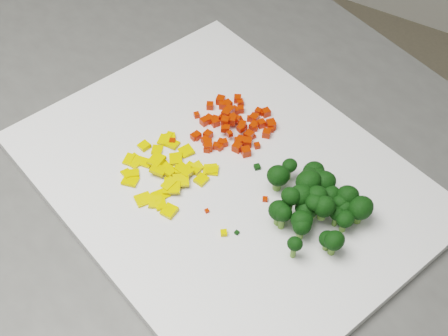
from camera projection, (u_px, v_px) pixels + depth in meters
The scene contains 147 objects.
counter_block at pixel (220, 326), 1.16m from camera, with size 1.08×0.76×0.90m, color #4F4F4D.
cutting_board at pixel (224, 176), 0.80m from camera, with size 0.50×0.39×0.01m, color silver.
carrot_pile at pixel (232, 118), 0.83m from camera, with size 0.11×0.11×0.03m, color red, non-canonical shape.
pepper_pile at pixel (170, 172), 0.78m from camera, with size 0.13×0.13×0.02m, color #DCAF0B, non-canonical shape.
broccoli_pile at pixel (314, 199), 0.73m from camera, with size 0.13×0.13×0.06m, color black, non-canonical shape.
carrot_cube_0 at pixel (237, 147), 0.81m from camera, with size 0.01×0.01×0.01m, color red.
carrot_cube_1 at pixel (230, 134), 0.82m from camera, with size 0.01×0.01×0.01m, color red.
carrot_cube_2 at pixel (249, 135), 0.83m from camera, with size 0.01×0.01×0.01m, color red.
carrot_cube_3 at pixel (261, 124), 0.84m from camera, with size 0.01×0.01×0.01m, color red.
carrot_cube_4 at pixel (258, 111), 0.86m from camera, with size 0.01×0.01×0.01m, color red.
carrot_cube_5 at pixel (221, 143), 0.82m from camera, with size 0.01×0.01×0.01m, color red.
carrot_cube_6 at pixel (227, 120), 0.85m from camera, with size 0.01×0.01×0.01m, color red.
carrot_cube_7 at pixel (241, 109), 0.86m from camera, with size 0.01×0.01×0.01m, color red.
carrot_cube_8 at pixel (197, 115), 0.86m from camera, with size 0.01×0.01×0.01m, color red.
carrot_cube_9 at pixel (207, 142), 0.82m from camera, with size 0.01×0.01×0.01m, color red.
carrot_cube_10 at pixel (223, 118), 0.85m from camera, with size 0.01×0.01×0.01m, color red.
carrot_cube_11 at pixel (266, 133), 0.83m from camera, with size 0.01×0.01×0.01m, color red.
carrot_cube_12 at pixel (224, 129), 0.83m from camera, with size 0.01×0.01×0.01m, color red.
carrot_cube_13 at pixel (225, 121), 0.83m from camera, with size 0.01×0.01×0.01m, color red.
carrot_cube_14 at pixel (207, 120), 0.85m from camera, with size 0.01×0.01×0.01m, color red.
carrot_cube_15 at pixel (215, 120), 0.85m from camera, with size 0.01×0.01×0.01m, color red.
carrot_cube_16 at pixel (220, 147), 0.82m from camera, with size 0.01×0.01×0.01m, color red.
carrot_cube_17 at pixel (208, 147), 0.82m from camera, with size 0.01×0.01×0.01m, color red.
carrot_cube_18 at pixel (226, 114), 0.84m from camera, with size 0.01×0.01×0.01m, color red.
carrot_cube_19 at pixel (256, 117), 0.85m from camera, with size 0.01×0.01×0.01m, color red.
carrot_cube_20 at pixel (227, 129), 0.83m from camera, with size 0.01×0.01×0.01m, color red.
carrot_cube_21 at pixel (235, 109), 0.86m from camera, with size 0.01×0.01×0.01m, color red.
carrot_cube_22 at pixel (271, 124), 0.84m from camera, with size 0.01×0.01×0.01m, color red.
carrot_cube_23 at pixel (221, 100), 0.87m from camera, with size 0.01×0.01×0.01m, color red.
carrot_cube_24 at pixel (243, 126), 0.84m from camera, with size 0.01×0.01×0.01m, color red.
carrot_cube_25 at pixel (235, 111), 0.86m from camera, with size 0.01×0.01×0.01m, color red.
carrot_cube_26 at pixel (257, 146), 0.82m from camera, with size 0.01×0.01×0.01m, color red.
carrot_cube_27 at pixel (224, 143), 0.82m from camera, with size 0.01×0.01×0.01m, color red.
carrot_cube_28 at pixel (226, 117), 0.85m from camera, with size 0.01×0.01×0.01m, color red.
carrot_cube_29 at pixel (209, 119), 0.85m from camera, with size 0.01×0.01×0.01m, color red.
carrot_cube_30 at pixel (246, 152), 0.81m from camera, with size 0.01×0.01×0.01m, color red.
carrot_cube_31 at pixel (271, 125), 0.84m from camera, with size 0.01×0.01×0.01m, color red.
carrot_cube_32 at pixel (266, 112), 0.86m from camera, with size 0.01×0.01×0.01m, color red.
carrot_cube_33 at pixel (208, 135), 0.83m from camera, with size 0.01×0.01×0.01m, color red.
carrot_cube_34 at pixel (238, 99), 0.87m from camera, with size 0.01×0.01×0.01m, color red.
carrot_cube_35 at pixel (242, 125), 0.83m from camera, with size 0.01×0.01×0.01m, color red.
carrot_cube_36 at pixel (197, 136), 0.83m from camera, with size 0.01×0.01×0.01m, color red.
carrot_cube_37 at pixel (261, 124), 0.84m from camera, with size 0.01×0.01×0.01m, color red.
carrot_cube_38 at pixel (271, 129), 0.84m from camera, with size 0.01×0.01×0.01m, color red.
carrot_cube_39 at pixel (239, 142), 0.82m from camera, with size 0.01×0.01×0.01m, color red.
carrot_cube_40 at pixel (240, 140), 0.82m from camera, with size 0.01×0.01×0.01m, color red.
carrot_cube_41 at pixel (227, 105), 0.87m from camera, with size 0.01×0.01×0.01m, color red.
carrot_cube_42 at pixel (240, 103), 0.87m from camera, with size 0.01×0.01×0.01m, color red.
carrot_cube_43 at pixel (223, 105), 0.87m from camera, with size 0.01×0.01×0.01m, color red.
carrot_cube_44 at pixel (205, 140), 0.82m from camera, with size 0.01×0.01×0.01m, color red.
carrot_cube_45 at pixel (224, 117), 0.85m from camera, with size 0.01×0.01×0.01m, color red.
carrot_cube_46 at pixel (207, 149), 0.81m from camera, with size 0.01×0.01×0.01m, color red.
carrot_cube_47 at pixel (216, 146), 0.82m from camera, with size 0.01×0.01×0.01m, color red.
carrot_cube_48 at pixel (227, 121), 0.85m from camera, with size 0.01×0.01×0.01m, color red.
carrot_cube_49 at pixel (204, 121), 0.85m from camera, with size 0.01×0.01×0.01m, color red.
carrot_cube_50 at pixel (262, 113), 0.86m from camera, with size 0.01×0.01×0.01m, color red.
carrot_cube_51 at pixel (254, 118), 0.85m from camera, with size 0.01×0.01×0.01m, color red.
carrot_cube_52 at pixel (254, 127), 0.84m from camera, with size 0.01×0.01×0.01m, color red.
carrot_cube_53 at pixel (254, 125), 0.84m from camera, with size 0.01×0.01×0.01m, color red.
carrot_cube_54 at pixel (247, 142), 0.82m from camera, with size 0.01×0.01×0.01m, color red.
carrot_cube_55 at pixel (240, 120), 0.85m from camera, with size 0.01×0.01×0.01m, color red.
carrot_cube_56 at pixel (241, 129), 0.82m from camera, with size 0.01×0.01×0.01m, color red.
carrot_cube_57 at pixel (250, 119), 0.85m from camera, with size 0.01×0.01×0.01m, color red.
carrot_cube_58 at pixel (210, 106), 0.87m from camera, with size 0.01×0.01×0.01m, color red.
carrot_cube_59 at pixel (238, 144), 0.82m from camera, with size 0.01×0.01×0.01m, color red.
carrot_cube_60 at pixel (232, 121), 0.84m from camera, with size 0.01×0.01×0.01m, color red.
carrot_cube_61 at pixel (254, 128), 0.84m from camera, with size 0.01×0.01×0.01m, color red.
carrot_cube_62 at pixel (249, 134), 0.83m from camera, with size 0.01×0.01×0.01m, color red.
carrot_cube_63 at pixel (237, 119), 0.84m from camera, with size 0.01×0.01×0.01m, color red.
carrot_cube_64 at pixel (233, 118), 0.84m from camera, with size 0.01×0.01×0.01m, color red.
carrot_cube_65 at pixel (215, 122), 0.84m from camera, with size 0.01×0.01×0.01m, color red.
carrot_cube_66 at pixel (194, 137), 0.83m from camera, with size 0.01×0.01×0.01m, color red.
carrot_cube_67 at pixel (238, 119), 0.84m from camera, with size 0.01×0.01×0.01m, color red.
carrot_cube_68 at pixel (229, 111), 0.85m from camera, with size 0.01×0.01×0.01m, color red.
pepper_chunk_0 at pixel (165, 167), 0.80m from camera, with size 0.01×0.01×0.01m, color #DCAF0B.
pepper_chunk_1 at pixel (161, 204), 0.76m from camera, with size 0.02×0.01×0.00m, color #DCAF0B.
pepper_chunk_2 at pixel (211, 169), 0.79m from camera, with size 0.02×0.02×0.00m, color #DCAF0B.
pepper_chunk_3 at pixel (160, 195), 0.77m from camera, with size 0.02×0.01×0.00m, color #DCAF0B.
pepper_chunk_4 at pixel (155, 202), 0.76m from camera, with size 0.01×0.02×0.01m, color #DCAF0B.
pepper_chunk_5 at pixel (158, 170), 0.79m from camera, with size 0.02×0.02×0.00m, color #DCAF0B.
pepper_chunk_6 at pixel (201, 180), 0.78m from camera, with size 0.01×0.02×0.01m, color #DCAF0B.
pepper_chunk_7 at pixel (164, 168), 0.80m from camera, with size 0.02×0.01×0.00m, color #DCAF0B.
pepper_chunk_8 at pixel (184, 170), 0.79m from camera, with size 0.02×0.01×0.01m, color #DCAF0B.
pepper_chunk_9 at pixel (157, 150), 0.82m from camera, with size 0.01×0.02×0.00m, color #DCAF0B.
pepper_chunk_10 at pixel (135, 161), 0.80m from camera, with size 0.02×0.02×0.00m, color #DCAF0B.
pepper_chunk_11 at pixel (211, 170), 0.79m from camera, with size 0.02×0.02×0.00m, color #DCAF0B.
pepper_chunk_12 at pixel (144, 146), 0.82m from camera, with size 0.01×0.01×0.01m, color #DCAF0B.
pepper_chunk_13 at pixel (164, 140), 0.83m from camera, with size 0.02×0.01×0.00m, color #DCAF0B.
pepper_chunk_14 at pixel (129, 159), 0.81m from camera, with size 0.02×0.01×0.00m, color #DCAF0B.
pepper_chunk_15 at pixel (169, 184), 0.77m from camera, with size 0.02×0.01×0.00m, color #DCAF0B.
pepper_chunk_16 at pixel (183, 170), 0.79m from camera, with size 0.01×0.02×0.01m, color #DCAF0B.
pepper_chunk_17 at pixel (160, 163), 0.80m from camera, with size 0.02×0.02×0.00m, color #DCAF0B.
pepper_chunk_18 at pixel (181, 180), 0.78m from camera, with size 0.02×0.02×0.00m, color #DCAF0B.
pepper_chunk_19 at pixel (130, 181), 0.78m from camera, with size 0.02×0.02×0.00m, color #DCAF0B.
pepper_chunk_20 at pixel (133, 174), 0.79m from camera, with size 0.02×0.01×0.00m, color #DCAF0B.
pepper_chunk_21 at pixel (186, 151), 0.82m from camera, with size 0.02×0.02×0.00m, color #DCAF0B.
pepper_chunk_22 at pixel (143, 200), 0.76m from camera, with size 0.02×0.02×0.00m, color #DCAF0B.
pepper_chunk_23 at pixel (172, 188), 0.77m from camera, with size 0.02×0.02×0.00m, color #DCAF0B.
pepper_chunk_24 at pixel (172, 144), 0.82m from camera, with size 0.02×0.01×0.00m, color #DCAF0B.
pepper_chunk_25 at pixel (171, 140), 0.83m from camera, with size 0.02×0.01×0.00m, color #DCAF0B.
pepper_chunk_26 at pixel (173, 181), 0.78m from camera, with size 0.02×0.01×0.00m, color #DCAF0B.
pepper_chunk_27 at pixel (176, 159), 0.81m from camera, with size 0.02×0.02×0.01m, color #DCAF0B.
pepper_chunk_28 at pixel (193, 168), 0.80m from camera, with size 0.02×0.01×0.00m, color #DCAF0B.
pepper_chunk_29 at pixel (195, 168), 0.80m from camera, with size 0.02×0.01×0.00m, color #DCAF0B.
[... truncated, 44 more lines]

